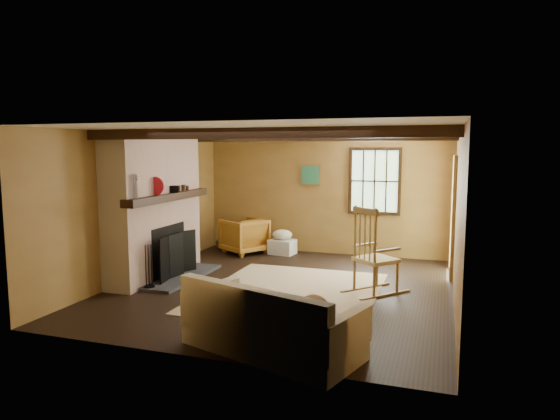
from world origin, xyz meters
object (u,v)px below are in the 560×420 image
at_px(fireplace, 156,211).
at_px(rocking_chair, 374,257).
at_px(armchair, 244,236).
at_px(sofa, 270,328).
at_px(laundry_basket, 282,247).

relative_size(fireplace, rocking_chair, 1.84).
bearing_deg(armchair, sofa, 57.29).
relative_size(fireplace, armchair, 3.02).
bearing_deg(sofa, armchair, 133.64).
bearing_deg(laundry_basket, fireplace, -121.61).
xyz_separation_m(fireplace, sofa, (2.86, -2.40, -0.83)).
bearing_deg(sofa, laundry_basket, 124.80).
distance_m(fireplace, sofa, 3.83).
bearing_deg(armchair, fireplace, 14.74).
xyz_separation_m(rocking_chair, laundry_basket, (-2.14, 2.19, -0.40)).
distance_m(fireplace, rocking_chair, 3.63).
relative_size(rocking_chair, laundry_basket, 2.61).
xyz_separation_m(sofa, laundry_basket, (-1.42, 4.75, -0.12)).
relative_size(rocking_chair, armchair, 1.64).
relative_size(fireplace, sofa, 1.16).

